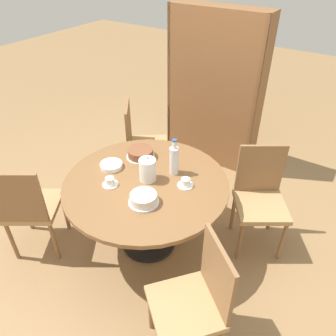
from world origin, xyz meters
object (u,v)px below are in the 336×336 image
chair_d (142,142)px  coffee_pot (148,169)px  chair_c (260,197)px  cup_a (186,183)px  cake_second (144,199)px  cup_b (110,182)px  chair_b (195,300)px  chair_a (30,207)px  cake_main (141,153)px  water_bottle (174,160)px  bookshelf (213,92)px

chair_d → coffee_pot: (0.61, -0.71, 0.32)m
chair_c → cup_a: 0.71m
chair_d → cake_second: (0.75, -0.96, 0.25)m
cup_b → cake_second: bearing=-4.2°
chair_b → chair_a: bearing=-139.6°
cake_main → cup_b: 0.45m
water_bottle → cake_second: bearing=-88.2°
water_bottle → cake_main: bearing=174.5°
cake_main → cup_b: size_ratio=1.96×
cake_main → cup_a: 0.56m
cup_b → chair_d: bearing=113.4°
coffee_pot → cake_second: coffee_pot is taller
chair_a → chair_d: same height
chair_a → cup_a: (1.07, 0.72, 0.24)m
cup_b → bookshelf: bearing=90.4°
cake_second → cup_b: cake_second is taller
chair_a → chair_d: (0.16, 1.33, 0.00)m
bookshelf → cake_second: bearing=101.4°
cake_main → chair_c: bearing=17.5°
chair_b → water_bottle: water_bottle is taller
chair_c → chair_d: size_ratio=1.00×
chair_a → cake_main: chair_a is taller
cup_a → bookshelf: bearing=109.5°
chair_c → cake_main: size_ratio=3.69×
water_bottle → cake_main: 0.39m
coffee_pot → cake_main: (-0.25, 0.23, -0.06)m
water_bottle → cake_second: (0.01, -0.44, -0.09)m
chair_a → chair_c: 1.94m
chair_d → cup_b: bearing=167.7°
water_bottle → cake_main: (-0.38, 0.04, -0.09)m
water_bottle → chair_b: bearing=-50.3°
chair_c → chair_b: bearing=-122.7°
water_bottle → cup_a: water_bottle is taller
coffee_pot → water_bottle: water_bottle is taller
cup_a → water_bottle: bearing=150.3°
cake_second → cup_b: (-0.35, 0.03, -0.01)m
chair_c → water_bottle: 0.82m
chair_b → water_bottle: size_ratio=2.91×
chair_a → bookshelf: 2.28m
cup_a → chair_b: bearing=-54.8°
water_bottle → cup_b: size_ratio=2.48×
chair_b → chair_c: (-0.01, 1.16, 0.00)m
coffee_pot → cup_b: coffee_pot is taller
chair_b → cake_main: (-1.04, 0.83, 0.25)m
chair_c → coffee_pot: size_ratio=4.05×
cup_a → cup_b: (-0.50, -0.32, 0.00)m
chair_d → cake_second: size_ratio=4.07×
cake_main → cake_second: 0.61m
coffee_pot → cup_a: (0.30, 0.10, -0.08)m
water_bottle → cake_second: size_ratio=1.40×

